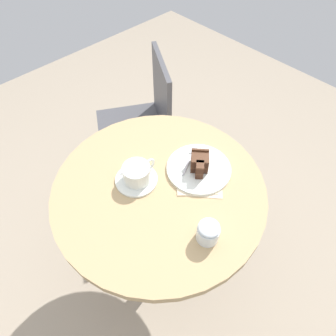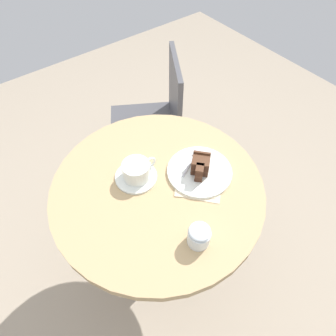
{
  "view_description": "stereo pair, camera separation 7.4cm",
  "coord_description": "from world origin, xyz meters",
  "px_view_note": "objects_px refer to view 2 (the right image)",
  "views": [
    {
      "loc": [
        -0.4,
        -0.46,
        1.62
      ],
      "look_at": [
        0.06,
        0.02,
        0.79
      ],
      "focal_mm": 32.0,
      "sensor_mm": 36.0,
      "label": 1
    },
    {
      "loc": [
        -0.34,
        -0.51,
        1.62
      ],
      "look_at": [
        0.06,
        0.02,
        0.79
      ],
      "focal_mm": 32.0,
      "sensor_mm": 36.0,
      "label": 2
    }
  ],
  "objects_px": {
    "coffee_cup": "(137,170)",
    "sugar_pot": "(199,235)",
    "cake_plate": "(199,171)",
    "fork": "(192,159)",
    "teaspoon": "(140,165)",
    "cafe_chair": "(158,116)",
    "cake_slice": "(200,166)",
    "napkin": "(198,182)",
    "saucer": "(136,177)"
  },
  "relations": [
    {
      "from": "coffee_cup",
      "to": "sugar_pot",
      "type": "bearing_deg",
      "value": -87.81
    },
    {
      "from": "cake_plate",
      "to": "fork",
      "type": "bearing_deg",
      "value": 77.98
    },
    {
      "from": "teaspoon",
      "to": "cafe_chair",
      "type": "height_order",
      "value": "cafe_chair"
    },
    {
      "from": "cake_slice",
      "to": "napkin",
      "type": "xyz_separation_m",
      "value": [
        -0.03,
        -0.03,
        -0.04
      ]
    },
    {
      "from": "cake_slice",
      "to": "saucer",
      "type": "bearing_deg",
      "value": 147.76
    },
    {
      "from": "teaspoon",
      "to": "fork",
      "type": "height_order",
      "value": "fork"
    },
    {
      "from": "teaspoon",
      "to": "coffee_cup",
      "type": "bearing_deg",
      "value": -113.24
    },
    {
      "from": "cake_plate",
      "to": "cake_slice",
      "type": "xyz_separation_m",
      "value": [
        -0.0,
        -0.0,
        0.04
      ]
    },
    {
      "from": "coffee_cup",
      "to": "cafe_chair",
      "type": "distance_m",
      "value": 0.69
    },
    {
      "from": "saucer",
      "to": "napkin",
      "type": "bearing_deg",
      "value": -42.53
    },
    {
      "from": "saucer",
      "to": "sugar_pot",
      "type": "distance_m",
      "value": 0.32
    },
    {
      "from": "cake_plate",
      "to": "teaspoon",
      "type": "bearing_deg",
      "value": 136.6
    },
    {
      "from": "cake_plate",
      "to": "cake_slice",
      "type": "bearing_deg",
      "value": -130.76
    },
    {
      "from": "cake_plate",
      "to": "sugar_pot",
      "type": "xyz_separation_m",
      "value": [
        -0.18,
        -0.2,
        0.03
      ]
    },
    {
      "from": "teaspoon",
      "to": "napkin",
      "type": "height_order",
      "value": "teaspoon"
    },
    {
      "from": "cafe_chair",
      "to": "sugar_pot",
      "type": "xyz_separation_m",
      "value": [
        -0.41,
        -0.78,
        0.3
      ]
    },
    {
      "from": "teaspoon",
      "to": "napkin",
      "type": "xyz_separation_m",
      "value": [
        0.13,
        -0.18,
        -0.01
      ]
    },
    {
      "from": "teaspoon",
      "to": "fork",
      "type": "distance_m",
      "value": 0.2
    },
    {
      "from": "saucer",
      "to": "coffee_cup",
      "type": "height_order",
      "value": "coffee_cup"
    },
    {
      "from": "saucer",
      "to": "cake_plate",
      "type": "relative_size",
      "value": 0.64
    },
    {
      "from": "napkin",
      "to": "sugar_pot",
      "type": "height_order",
      "value": "sugar_pot"
    },
    {
      "from": "coffee_cup",
      "to": "cake_plate",
      "type": "xyz_separation_m",
      "value": [
        0.19,
        -0.12,
        -0.04
      ]
    },
    {
      "from": "saucer",
      "to": "teaspoon",
      "type": "distance_m",
      "value": 0.05
    },
    {
      "from": "cake_plate",
      "to": "saucer",
      "type": "bearing_deg",
      "value": 148.6
    },
    {
      "from": "cake_plate",
      "to": "napkin",
      "type": "distance_m",
      "value": 0.04
    },
    {
      "from": "coffee_cup",
      "to": "cake_plate",
      "type": "relative_size",
      "value": 0.56
    },
    {
      "from": "saucer",
      "to": "napkin",
      "type": "distance_m",
      "value": 0.22
    },
    {
      "from": "cafe_chair",
      "to": "sugar_pot",
      "type": "bearing_deg",
      "value": 3.35
    },
    {
      "from": "teaspoon",
      "to": "cafe_chair",
      "type": "relative_size",
      "value": 0.13
    },
    {
      "from": "saucer",
      "to": "cake_plate",
      "type": "height_order",
      "value": "cake_plate"
    },
    {
      "from": "cake_slice",
      "to": "napkin",
      "type": "height_order",
      "value": "cake_slice"
    },
    {
      "from": "saucer",
      "to": "napkin",
      "type": "xyz_separation_m",
      "value": [
        0.16,
        -0.15,
        -0.0
      ]
    },
    {
      "from": "cake_plate",
      "to": "cafe_chair",
      "type": "xyz_separation_m",
      "value": [
        0.23,
        0.58,
        -0.26
      ]
    },
    {
      "from": "sugar_pot",
      "to": "teaspoon",
      "type": "bearing_deg",
      "value": 86.5
    },
    {
      "from": "teaspoon",
      "to": "sugar_pot",
      "type": "xyz_separation_m",
      "value": [
        -0.02,
        -0.35,
        0.03
      ]
    },
    {
      "from": "saucer",
      "to": "cake_plate",
      "type": "bearing_deg",
      "value": -31.4
    },
    {
      "from": "fork",
      "to": "sugar_pot",
      "type": "xyz_separation_m",
      "value": [
        -0.19,
        -0.26,
        0.02
      ]
    },
    {
      "from": "teaspoon",
      "to": "napkin",
      "type": "relative_size",
      "value": 0.47
    },
    {
      "from": "cafe_chair",
      "to": "fork",
      "type": "bearing_deg",
      "value": 8.55
    },
    {
      "from": "cake_slice",
      "to": "sugar_pot",
      "type": "height_order",
      "value": "cake_slice"
    },
    {
      "from": "saucer",
      "to": "teaspoon",
      "type": "height_order",
      "value": "teaspoon"
    },
    {
      "from": "saucer",
      "to": "fork",
      "type": "xyz_separation_m",
      "value": [
        0.21,
        -0.07,
        0.01
      ]
    },
    {
      "from": "fork",
      "to": "napkin",
      "type": "xyz_separation_m",
      "value": [
        -0.04,
        -0.08,
        -0.01
      ]
    },
    {
      "from": "saucer",
      "to": "teaspoon",
      "type": "xyz_separation_m",
      "value": [
        0.04,
        0.03,
        0.01
      ]
    },
    {
      "from": "fork",
      "to": "sugar_pot",
      "type": "bearing_deg",
      "value": -153.6
    },
    {
      "from": "cake_slice",
      "to": "coffee_cup",
      "type": "bearing_deg",
      "value": 147.89
    },
    {
      "from": "napkin",
      "to": "cafe_chair",
      "type": "distance_m",
      "value": 0.71
    },
    {
      "from": "teaspoon",
      "to": "cake_plate",
      "type": "bearing_deg",
      "value": -21.42
    },
    {
      "from": "coffee_cup",
      "to": "fork",
      "type": "distance_m",
      "value": 0.22
    },
    {
      "from": "coffee_cup",
      "to": "sugar_pot",
      "type": "xyz_separation_m",
      "value": [
        0.01,
        -0.32,
        -0.01
      ]
    }
  ]
}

